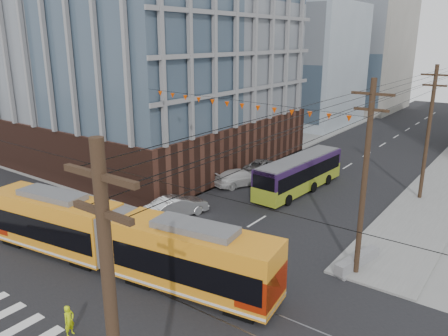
# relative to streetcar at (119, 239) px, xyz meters

# --- Properties ---
(ground) EXTENTS (160.00, 160.00, 0.00)m
(ground) POSITION_rel_streetcar_xyz_m (2.78, -3.50, -1.87)
(ground) COLOR slate
(office_building) EXTENTS (30.00, 25.00, 28.60)m
(office_building) POSITION_rel_streetcar_xyz_m (-19.22, 19.50, 12.43)
(office_building) COLOR #381E16
(office_building) RESTS_ON ground
(bg_bldg_nw_near) EXTENTS (18.00, 16.00, 18.00)m
(bg_bldg_nw_near) POSITION_rel_streetcar_xyz_m (-14.22, 48.50, 7.13)
(bg_bldg_nw_near) COLOR #8C99A5
(bg_bldg_nw_near) RESTS_ON ground
(bg_bldg_nw_far) EXTENTS (16.00, 18.00, 20.00)m
(bg_bldg_nw_far) POSITION_rel_streetcar_xyz_m (-11.22, 68.50, 8.13)
(bg_bldg_nw_far) COLOR gray
(bg_bldg_nw_far) RESTS_ON ground
(streetcar) EXTENTS (19.56, 5.42, 3.73)m
(streetcar) POSITION_rel_streetcar_xyz_m (0.00, 0.00, 0.00)
(streetcar) COLOR orange
(streetcar) RESTS_ON ground
(city_bus) EXTENTS (3.07, 11.18, 3.13)m
(city_bus) POSITION_rel_streetcar_xyz_m (2.15, 18.45, -0.30)
(city_bus) COLOR #28133C
(city_bus) RESTS_ON ground
(parked_car_silver) EXTENTS (2.97, 5.10, 1.59)m
(parked_car_silver) POSITION_rel_streetcar_xyz_m (-2.59, 7.77, -1.07)
(parked_car_silver) COLOR #BABBBD
(parked_car_silver) RESTS_ON ground
(parked_car_white) EXTENTS (4.04, 5.58, 1.50)m
(parked_car_white) POSITION_rel_streetcar_xyz_m (-2.83, 16.67, -1.12)
(parked_car_white) COLOR silver
(parked_car_white) RESTS_ON ground
(parked_car_grey) EXTENTS (2.60, 5.08, 1.37)m
(parked_car_grey) POSITION_rel_streetcar_xyz_m (-3.28, 21.23, -1.18)
(parked_car_grey) COLOR slate
(parked_car_grey) RESTS_ON ground
(pedestrian) EXTENTS (0.44, 0.60, 1.49)m
(pedestrian) POSITION_rel_streetcar_xyz_m (2.78, -5.36, -1.12)
(pedestrian) COLOR #C0DB0C
(pedestrian) RESTS_ON ground
(jersey_barrier) EXTENTS (1.68, 3.94, 0.77)m
(jersey_barrier) POSITION_rel_streetcar_xyz_m (11.08, 8.28, -1.48)
(jersey_barrier) COLOR slate
(jersey_barrier) RESTS_ON ground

